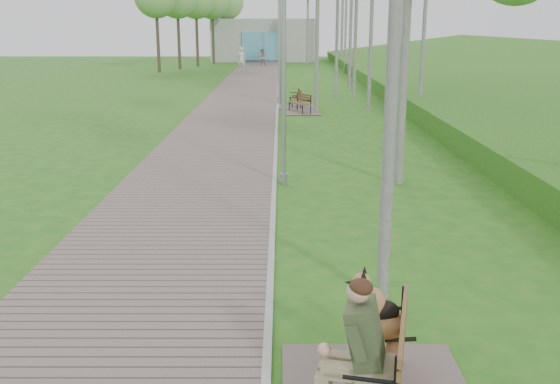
{
  "coord_description": "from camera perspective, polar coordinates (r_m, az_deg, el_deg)",
  "views": [
    {
      "loc": [
        0.15,
        -11.61,
        3.51
      ],
      "look_at": [
        0.14,
        -2.78,
        1.13
      ],
      "focal_mm": 40.0,
      "sensor_mm": 36.0,
      "label": 1
    }
  ],
  "objects": [
    {
      "name": "lamp_post_near",
      "position": [
        13.78,
        0.34,
        9.05
      ],
      "size": [
        0.17,
        0.17,
        4.41
      ],
      "color": "#919498",
      "rests_on": "ground"
    },
    {
      "name": "lamp_post_far",
      "position": [
        56.8,
        0.16,
        13.81
      ],
      "size": [
        0.18,
        0.18,
        4.76
      ],
      "color": "#919498",
      "rests_on": "ground"
    },
    {
      "name": "pedestrian_near",
      "position": [
        49.48,
        -3.55,
        12.05
      ],
      "size": [
        0.72,
        0.54,
        1.8
      ],
      "primitive_type": "imported",
      "rotation": [
        0.0,
        0.0,
        3.33
      ],
      "color": "silver",
      "rests_on": "ground"
    },
    {
      "name": "pedestrian_far",
      "position": [
        55.03,
        -1.67,
        12.22
      ],
      "size": [
        0.8,
        0.67,
        1.49
      ],
      "primitive_type": "imported",
      "rotation": [
        0.0,
        0.0,
        3.3
      ],
      "color": "gray",
      "rests_on": "ground"
    },
    {
      "name": "ground",
      "position": [
        12.13,
        -0.63,
        -1.72
      ],
      "size": [
        120.0,
        120.0,
        0.0
      ],
      "primitive_type": "plane",
      "color": "#236119",
      "rests_on": "ground"
    },
    {
      "name": "lamp_post_second",
      "position": [
        28.34,
        -0.04,
        13.54
      ],
      "size": [
        0.23,
        0.23,
        5.86
      ],
      "color": "#919498",
      "rests_on": "ground"
    },
    {
      "name": "walkway",
      "position": [
        33.35,
        -3.22,
        9.07
      ],
      "size": [
        3.5,
        67.0,
        0.04
      ],
      "primitive_type": "cube",
      "color": "#73635D",
      "rests_on": "ground"
    },
    {
      "name": "bench_third",
      "position": [
        25.65,
        1.83,
        7.62
      ],
      "size": [
        1.58,
        1.75,
        0.97
      ],
      "color": "#73635D",
      "rests_on": "ground"
    },
    {
      "name": "embankment",
      "position": [
        33.94,
        20.74,
        8.2
      ],
      "size": [
        14.0,
        70.0,
        1.6
      ],
      "primitive_type": "cube",
      "color": "#4A8124",
      "rests_on": "ground"
    },
    {
      "name": "kerb",
      "position": [
        33.3,
        -0.17,
        9.09
      ],
      "size": [
        0.1,
        67.0,
        0.05
      ],
      "primitive_type": "cube",
      "color": "#999993",
      "rests_on": "ground"
    },
    {
      "name": "lamp_post_third",
      "position": [
        39.02,
        0.41,
        13.33
      ],
      "size": [
        0.19,
        0.19,
        4.93
      ],
      "color": "#919498",
      "rests_on": "ground"
    },
    {
      "name": "bench_second",
      "position": [
        27.45,
        1.43,
        8.12
      ],
      "size": [
        1.59,
        1.77,
        0.98
      ],
      "color": "#73635D",
      "rests_on": "ground"
    },
    {
      "name": "bench_main",
      "position": [
        6.12,
        8.29,
        -15.05
      ],
      "size": [
        1.84,
        2.05,
        1.61
      ],
      "color": "#73635D",
      "rests_on": "ground"
    },
    {
      "name": "building_north",
      "position": [
        62.63,
        -1.46,
        13.71
      ],
      "size": [
        10.0,
        5.2,
        4.0
      ],
      "color": "#9E9E99",
      "rests_on": "ground"
    }
  ]
}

